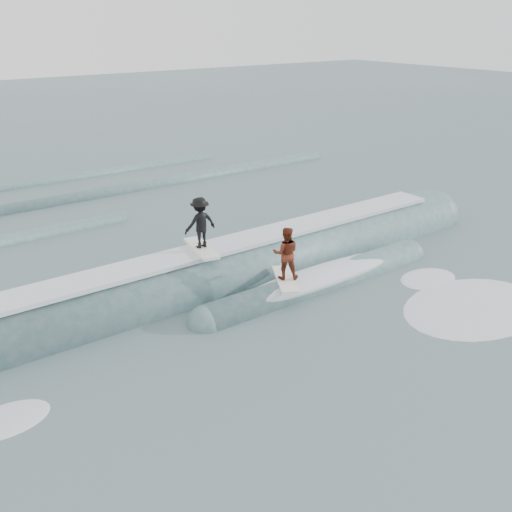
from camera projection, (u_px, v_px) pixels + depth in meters
ground at (362, 350)px, 15.53m from camera, size 160.00×160.00×0.00m
breaking_wave at (249, 276)px, 19.85m from camera, size 23.23×4.06×2.57m
surfer_black at (200, 225)px, 18.28m from camera, size 1.09×2.07×1.78m
surfer_red at (286, 256)px, 17.90m from camera, size 1.44×2.02×1.81m
whitewater at (442, 319)px, 17.13m from camera, size 16.31×7.20×0.10m
far_swells at (48, 208)px, 27.06m from camera, size 37.02×8.65×0.80m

